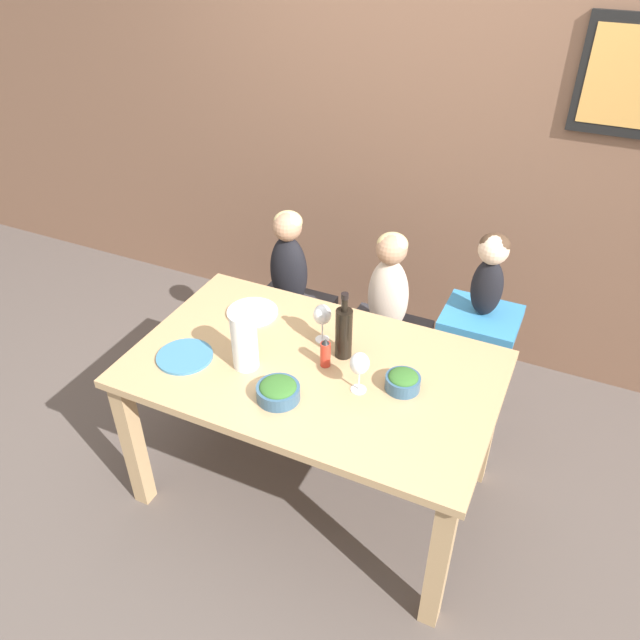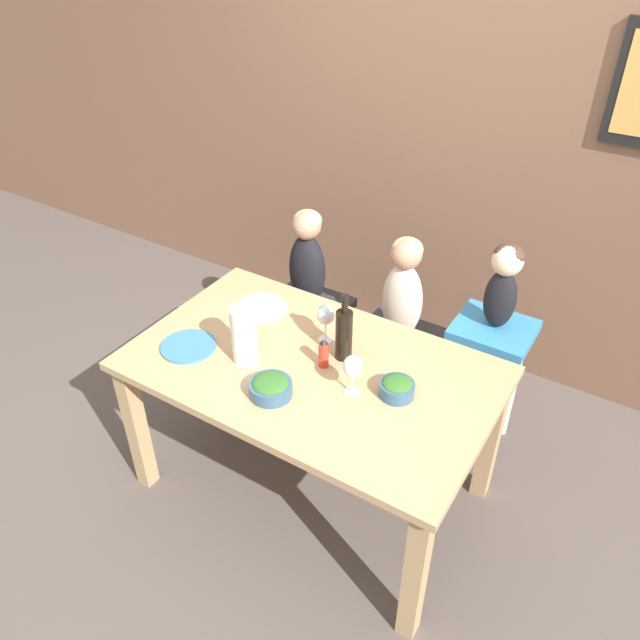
# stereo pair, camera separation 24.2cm
# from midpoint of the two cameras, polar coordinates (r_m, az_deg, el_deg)

# --- Properties ---
(ground_plane) EXTENTS (14.00, 14.00, 0.00)m
(ground_plane) POSITION_cam_midpoint_polar(r_m,az_deg,el_deg) (3.00, 1.69, -14.96)
(ground_plane) COLOR #564C47
(wall_back) EXTENTS (10.00, 0.09, 2.70)m
(wall_back) POSITION_cam_midpoint_polar(r_m,az_deg,el_deg) (3.32, 14.91, 17.50)
(wall_back) COLOR brown
(wall_back) RESTS_ON ground_plane
(dining_table) EXTENTS (1.46, 0.88, 0.73)m
(dining_table) POSITION_cam_midpoint_polar(r_m,az_deg,el_deg) (2.55, 1.93, -5.99)
(dining_table) COLOR tan
(dining_table) RESTS_ON ground_plane
(chair_far_left) EXTENTS (0.40, 0.36, 0.47)m
(chair_far_left) POSITION_cam_midpoint_polar(r_m,az_deg,el_deg) (3.35, 0.95, 0.38)
(chair_far_left) COLOR silver
(chair_far_left) RESTS_ON ground_plane
(chair_far_center) EXTENTS (0.40, 0.36, 0.47)m
(chair_far_center) POSITION_cam_midpoint_polar(r_m,az_deg,el_deg) (3.16, 9.31, -2.60)
(chair_far_center) COLOR silver
(chair_far_center) RESTS_ON ground_plane
(chair_right_highchair) EXTENTS (0.34, 0.31, 0.70)m
(chair_right_highchair) POSITION_cam_midpoint_polar(r_m,az_deg,el_deg) (2.98, 17.46, -3.11)
(chair_right_highchair) COLOR silver
(chair_right_highchair) RESTS_ON ground_plane
(person_child_left) EXTENTS (0.20, 0.15, 0.53)m
(person_child_left) POSITION_cam_midpoint_polar(r_m,az_deg,el_deg) (3.15, 1.02, 5.78)
(person_child_left) COLOR black
(person_child_left) RESTS_ON chair_far_left
(person_child_center) EXTENTS (0.20, 0.15, 0.53)m
(person_child_center) POSITION_cam_midpoint_polar(r_m,az_deg,el_deg) (2.95, 9.98, 2.95)
(person_child_center) COLOR beige
(person_child_center) RESTS_ON chair_far_center
(person_baby_right) EXTENTS (0.14, 0.14, 0.40)m
(person_baby_right) POSITION_cam_midpoint_polar(r_m,az_deg,el_deg) (2.76, 18.92, 3.41)
(person_baby_right) COLOR black
(person_baby_right) RESTS_ON chair_right_highchair
(wine_bottle) EXTENTS (0.07, 0.07, 0.30)m
(wine_bottle) POSITION_cam_midpoint_polar(r_m,az_deg,el_deg) (2.46, 5.02, -1.31)
(wine_bottle) COLOR black
(wine_bottle) RESTS_ON dining_table
(paper_towel_roll) EXTENTS (0.10, 0.10, 0.25)m
(paper_towel_roll) POSITION_cam_midpoint_polar(r_m,az_deg,el_deg) (2.44, -4.15, -1.48)
(paper_towel_roll) COLOR white
(paper_towel_roll) RESTS_ON dining_table
(wine_glass_near) EXTENTS (0.07, 0.07, 0.17)m
(wine_glass_near) POSITION_cam_midpoint_polar(r_m,az_deg,el_deg) (2.29, 6.05, -4.43)
(wine_glass_near) COLOR white
(wine_glass_near) RESTS_ON dining_table
(wine_glass_far) EXTENTS (0.07, 0.07, 0.17)m
(wine_glass_far) POSITION_cam_midpoint_polar(r_m,az_deg,el_deg) (2.54, 3.25, 0.31)
(wine_glass_far) COLOR white
(wine_glass_far) RESTS_ON dining_table
(salad_bowl_large) EXTENTS (0.16, 0.16, 0.07)m
(salad_bowl_large) POSITION_cam_midpoint_polar(r_m,az_deg,el_deg) (2.33, -1.57, -6.25)
(salad_bowl_large) COLOR #335675
(salad_bowl_large) RESTS_ON dining_table
(salad_bowl_small) EXTENTS (0.13, 0.13, 0.07)m
(salad_bowl_small) POSITION_cam_midpoint_polar(r_m,az_deg,el_deg) (2.36, 10.00, -6.19)
(salad_bowl_small) COLOR #335675
(salad_bowl_small) RESTS_ON dining_table
(dinner_plate_front_left) EXTENTS (0.23, 0.23, 0.01)m
(dinner_plate_front_left) POSITION_cam_midpoint_polar(r_m,az_deg,el_deg) (2.60, -9.37, -2.48)
(dinner_plate_front_left) COLOR teal
(dinner_plate_front_left) RESTS_ON dining_table
(dinner_plate_back_left) EXTENTS (0.23, 0.23, 0.01)m
(dinner_plate_back_left) POSITION_cam_midpoint_polar(r_m,az_deg,el_deg) (2.80, -2.88, 1.04)
(dinner_plate_back_left) COLOR silver
(dinner_plate_back_left) RESTS_ON dining_table
(condiment_bottle_hot_sauce) EXTENTS (0.04, 0.04, 0.13)m
(condiment_bottle_hot_sauce) POSITION_cam_midpoint_polar(r_m,az_deg,el_deg) (2.45, 3.17, -3.17)
(condiment_bottle_hot_sauce) COLOR red
(condiment_bottle_hot_sauce) RESTS_ON dining_table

